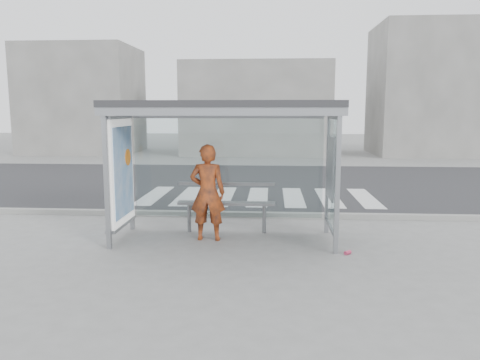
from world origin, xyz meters
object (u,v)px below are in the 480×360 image
at_px(bench, 227,203).
at_px(soda_can, 348,253).
at_px(person, 208,193).
at_px(bus_shelter, 205,136).

xyz_separation_m(bench, soda_can, (2.22, -1.34, -0.56)).
bearing_deg(soda_can, bench, 148.86).
bearing_deg(person, soda_can, 162.78).
relative_size(bus_shelter, person, 2.32).
bearing_deg(person, bus_shelter, -47.66).
xyz_separation_m(bus_shelter, bench, (0.35, 0.52, -1.39)).
bearing_deg(bench, person, -117.47).
relative_size(person, soda_can, 14.54).
xyz_separation_m(bus_shelter, soda_can, (2.57, -0.82, -1.95)).
distance_m(bench, soda_can, 2.65).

